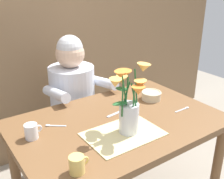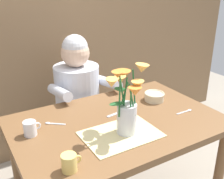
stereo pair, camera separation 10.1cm
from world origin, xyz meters
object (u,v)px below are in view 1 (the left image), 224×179
flower_vase (129,101)px  ceramic_bowl (151,95)px  ceramic_mug (32,131)px  tea_cup (77,164)px  dinner_knife (119,112)px  seated_person (74,108)px

flower_vase → ceramic_bowl: bearing=32.2°
ceramic_mug → tea_cup: size_ratio=1.00×
ceramic_bowl → tea_cup: size_ratio=1.46×
dinner_knife → tea_cup: size_ratio=2.04×
flower_vase → dinner_knife: size_ratio=1.98×
seated_person → dinner_knife: size_ratio=5.97×
seated_person → dinner_knife: 0.57m
seated_person → ceramic_bowl: 0.64m
seated_person → ceramic_mug: 0.75m
ceramic_mug → tea_cup: bearing=-80.1°
seated_person → tea_cup: size_ratio=12.20×
flower_vase → ceramic_mug: (-0.45, 0.23, -0.14)m
dinner_knife → ceramic_mug: size_ratio=2.04×
flower_vase → ceramic_bowl: 0.48m
flower_vase → dinner_knife: flower_vase is taller
ceramic_bowl → tea_cup: (-0.77, -0.38, 0.01)m
seated_person → tea_cup: seated_person is taller
flower_vase → tea_cup: flower_vase is taller
dinner_knife → flower_vase: bearing=-120.4°
tea_cup → flower_vase: bearing=19.8°
flower_vase → tea_cup: bearing=-160.2°
flower_vase → dinner_knife: (0.09, 0.21, -0.18)m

